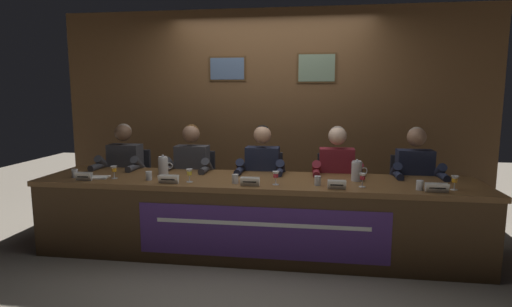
# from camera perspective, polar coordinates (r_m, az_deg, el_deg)

# --- Properties ---
(ground_plane) EXTENTS (12.00, 12.00, 0.00)m
(ground_plane) POSITION_cam_1_polar(r_m,az_deg,el_deg) (4.21, 0.00, -13.45)
(ground_plane) COLOR gray
(wall_back_panelled) EXTENTS (5.45, 0.14, 2.60)m
(wall_back_panelled) POSITION_cam_1_polar(r_m,az_deg,el_deg) (5.28, 2.18, 5.55)
(wall_back_panelled) COLOR brown
(wall_back_panelled) RESTS_ON ground_plane
(conference_table) EXTENTS (4.25, 0.85, 0.74)m
(conference_table) POSITION_cam_1_polar(r_m,az_deg,el_deg) (3.93, -0.22, -7.04)
(conference_table) COLOR brown
(conference_table) RESTS_ON ground_plane
(chair_far_left) EXTENTS (0.44, 0.45, 0.90)m
(chair_far_left) POSITION_cam_1_polar(r_m,az_deg,el_deg) (5.09, -16.93, -4.81)
(chair_far_left) COLOR black
(chair_far_left) RESTS_ON ground_plane
(panelist_far_left) EXTENTS (0.51, 0.48, 1.23)m
(panelist_far_left) POSITION_cam_1_polar(r_m,az_deg,el_deg) (4.86, -18.07, -2.15)
(panelist_far_left) COLOR black
(panelist_far_left) RESTS_ON ground_plane
(nameplate_far_left) EXTENTS (0.16, 0.06, 0.08)m
(nameplate_far_left) POSITION_cam_1_polar(r_m,az_deg,el_deg) (4.24, -22.79, -2.96)
(nameplate_far_left) COLOR white
(nameplate_far_left) RESTS_ON conference_table
(juice_glass_far_left) EXTENTS (0.06, 0.06, 0.12)m
(juice_glass_far_left) POSITION_cam_1_polar(r_m,az_deg,el_deg) (4.23, -19.11, -2.14)
(juice_glass_far_left) COLOR white
(juice_glass_far_left) RESTS_ON conference_table
(water_cup_far_left) EXTENTS (0.06, 0.06, 0.08)m
(water_cup_far_left) POSITION_cam_1_polar(r_m,az_deg,el_deg) (4.43, -23.85, -2.59)
(water_cup_far_left) COLOR silver
(water_cup_far_left) RESTS_ON conference_table
(chair_left) EXTENTS (0.44, 0.45, 0.90)m
(chair_left) POSITION_cam_1_polar(r_m,az_deg,el_deg) (4.81, -8.34, -5.29)
(chair_left) COLOR black
(chair_left) RESTS_ON ground_plane
(panelist_left) EXTENTS (0.51, 0.48, 1.23)m
(panelist_left) POSITION_cam_1_polar(r_m,az_deg,el_deg) (4.56, -9.13, -2.50)
(panelist_left) COLOR black
(panelist_left) RESTS_ON ground_plane
(nameplate_left) EXTENTS (0.19, 0.06, 0.08)m
(nameplate_left) POSITION_cam_1_polar(r_m,az_deg,el_deg) (3.87, -12.06, -3.51)
(nameplate_left) COLOR white
(nameplate_left) RESTS_ON conference_table
(juice_glass_left) EXTENTS (0.06, 0.06, 0.12)m
(juice_glass_left) POSITION_cam_1_polar(r_m,az_deg,el_deg) (3.89, -9.23, -2.69)
(juice_glass_left) COLOR white
(juice_glass_left) RESTS_ON conference_table
(water_cup_left) EXTENTS (0.06, 0.06, 0.08)m
(water_cup_left) POSITION_cam_1_polar(r_m,az_deg,el_deg) (4.07, -14.66, -3.06)
(water_cup_left) COLOR silver
(water_cup_left) RESTS_ON conference_table
(chair_center) EXTENTS (0.44, 0.45, 0.90)m
(chair_center) POSITION_cam_1_polar(r_m,az_deg,el_deg) (4.65, 1.09, -5.68)
(chair_center) COLOR black
(chair_center) RESTS_ON ground_plane
(panelist_center) EXTENTS (0.51, 0.48, 1.23)m
(panelist_center) POSITION_cam_1_polar(r_m,az_deg,el_deg) (4.39, 0.77, -2.81)
(panelist_center) COLOR black
(panelist_center) RESTS_ON ground_plane
(nameplate_center) EXTENTS (0.17, 0.06, 0.08)m
(nameplate_center) POSITION_cam_1_polar(r_m,az_deg,el_deg) (3.69, -0.87, -3.91)
(nameplate_center) COLOR white
(nameplate_center) RESTS_ON conference_table
(juice_glass_center) EXTENTS (0.06, 0.06, 0.12)m
(juice_glass_center) POSITION_cam_1_polar(r_m,az_deg,el_deg) (3.73, 2.76, -3.06)
(juice_glass_center) COLOR white
(juice_glass_center) RESTS_ON conference_table
(water_cup_center) EXTENTS (0.06, 0.06, 0.08)m
(water_cup_center) POSITION_cam_1_polar(r_m,az_deg,el_deg) (3.80, -2.90, -3.60)
(water_cup_center) COLOR silver
(water_cup_center) RESTS_ON conference_table
(chair_right) EXTENTS (0.44, 0.45, 0.90)m
(chair_right) POSITION_cam_1_polar(r_m,az_deg,el_deg) (4.62, 10.91, -5.92)
(chair_right) COLOR black
(chair_right) RESTS_ON ground_plane
(panelist_right) EXTENTS (0.51, 0.48, 1.23)m
(panelist_right) POSITION_cam_1_polar(r_m,az_deg,el_deg) (4.36, 11.13, -3.05)
(panelist_right) COLOR black
(panelist_right) RESTS_ON ground_plane
(nameplate_right) EXTENTS (0.16, 0.06, 0.08)m
(nameplate_right) POSITION_cam_1_polar(r_m,az_deg,el_deg) (3.64, 11.15, -4.26)
(nameplate_right) COLOR white
(nameplate_right) RESTS_ON conference_table
(juice_glass_right) EXTENTS (0.06, 0.06, 0.12)m
(juice_glass_right) POSITION_cam_1_polar(r_m,az_deg,el_deg) (3.76, 14.57, -3.24)
(juice_glass_right) COLOR white
(juice_glass_right) RESTS_ON conference_table
(water_cup_right) EXTENTS (0.06, 0.06, 0.08)m
(water_cup_right) POSITION_cam_1_polar(r_m,az_deg,el_deg) (3.76, 8.56, -3.81)
(water_cup_right) COLOR silver
(water_cup_right) RESTS_ON conference_table
(chair_far_right) EXTENTS (0.44, 0.45, 0.90)m
(chair_far_right) POSITION_cam_1_polar(r_m,az_deg,el_deg) (4.72, 20.58, -6.00)
(chair_far_right) COLOR black
(chair_far_right) RESTS_ON ground_plane
(panelist_far_right) EXTENTS (0.51, 0.48, 1.23)m
(panelist_far_right) POSITION_cam_1_polar(r_m,az_deg,el_deg) (4.47, 21.30, -3.19)
(panelist_far_right) COLOR black
(panelist_far_right) RESTS_ON ground_plane
(nameplate_far_right) EXTENTS (0.19, 0.06, 0.08)m
(nameplate_far_right) POSITION_cam_1_polar(r_m,az_deg,el_deg) (3.77, 23.82, -4.37)
(nameplate_far_right) COLOR white
(nameplate_far_right) RESTS_ON conference_table
(juice_glass_far_right) EXTENTS (0.06, 0.06, 0.12)m
(juice_glass_far_right) POSITION_cam_1_polar(r_m,az_deg,el_deg) (3.92, 25.87, -3.34)
(juice_glass_far_right) COLOR white
(juice_glass_far_right) RESTS_ON conference_table
(water_cup_far_right) EXTENTS (0.06, 0.06, 0.08)m
(water_cup_far_right) POSITION_cam_1_polar(r_m,az_deg,el_deg) (3.81, 21.77, -4.18)
(water_cup_far_right) COLOR silver
(water_cup_far_right) RESTS_ON conference_table
(water_pitcher_left_side) EXTENTS (0.15, 0.10, 0.21)m
(water_pitcher_left_side) POSITION_cam_1_polar(r_m,az_deg,el_deg) (4.26, -12.73, -1.70)
(water_pitcher_left_side) COLOR silver
(water_pitcher_left_side) RESTS_ON conference_table
(water_pitcher_right_side) EXTENTS (0.15, 0.10, 0.21)m
(water_pitcher_right_side) POSITION_cam_1_polar(r_m,az_deg,el_deg) (4.01, 13.82, -2.37)
(water_pitcher_right_side) COLOR silver
(water_pitcher_right_side) RESTS_ON conference_table
(document_stack_far_left) EXTENTS (0.23, 0.18, 0.01)m
(document_stack_far_left) POSITION_cam_1_polar(r_m,az_deg,el_deg) (4.33, -21.13, -3.10)
(document_stack_far_left) COLOR white
(document_stack_far_left) RESTS_ON conference_table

